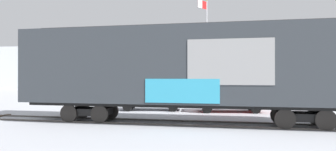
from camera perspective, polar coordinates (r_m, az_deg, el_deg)
The scene contains 7 objects.
ground_plane at distance 15.56m, azimuth 2.15°, elevation -8.93°, with size 260.00×260.00×0.00m, color #B2B5BC.
track at distance 15.50m, azimuth 4.31°, elevation -8.82°, with size 59.94×6.33×0.08m.
freight_car at distance 15.35m, azimuth 3.86°, elevation 1.60°, with size 17.25×4.28×5.02m.
flagpole at distance 28.92m, azimuth 6.96°, elevation 6.86°, with size 0.91×1.17×9.62m.
hillside at distance 76.55m, azimuth 6.11°, elevation 1.17°, with size 128.48×41.26×13.10m.
parked_car_white at distance 21.65m, azimuth -3.20°, elevation -4.35°, with size 4.67×2.17×1.53m.
parked_car_red at distance 21.00m, azimuth 11.17°, elevation -4.33°, with size 4.63×2.19×1.64m.
Camera 1 is at (1.34, -15.32, 2.37)m, focal length 32.78 mm.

